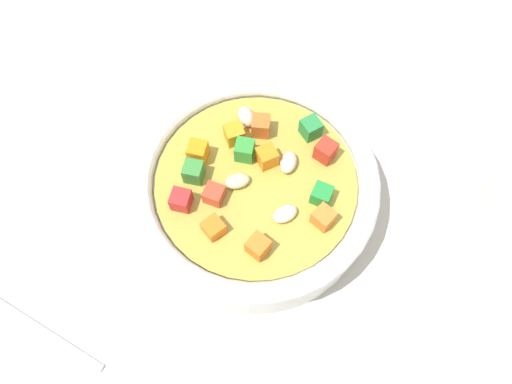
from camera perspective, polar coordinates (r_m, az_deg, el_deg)
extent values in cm
cube|color=#BAB2A0|center=(46.57, 0.00, -1.94)|extent=(140.00, 140.00, 2.00)
cylinder|color=white|center=(43.57, 0.00, -0.25)|extent=(20.53, 20.53, 4.56)
torus|color=white|center=(41.04, 0.00, 1.38)|extent=(21.02, 21.02, 1.73)
cylinder|color=#AE9C3C|center=(41.33, 0.00, 1.19)|extent=(17.25, 17.25, 0.40)
ellipsoid|color=beige|center=(41.49, 3.82, 3.51)|extent=(2.15, 2.54, 1.03)
cube|color=#218D35|center=(40.10, 7.70, -0.32)|extent=(2.13, 2.13, 1.55)
cube|color=orange|center=(41.71, -6.83, 4.69)|extent=(2.00, 2.00, 1.83)
cube|color=orange|center=(42.46, -2.57, 6.81)|extent=(1.83, 1.83, 1.69)
cube|color=orange|center=(41.25, 1.29, 4.15)|extent=(1.94, 1.94, 1.74)
cube|color=orange|center=(38.94, -5.01, -4.17)|extent=(2.11, 2.11, 1.26)
cube|color=#27843C|center=(42.99, 6.44, 7.46)|extent=(2.01, 2.01, 1.71)
cube|color=red|center=(39.97, -8.79, -0.93)|extent=(2.00, 2.00, 1.64)
cube|color=#C43E26|center=(39.98, -4.94, -0.26)|extent=(2.10, 2.10, 1.42)
cube|color=orange|center=(39.32, 7.91, -2.97)|extent=(2.17, 2.17, 1.56)
ellipsoid|color=beige|center=(39.50, 3.42, -2.57)|extent=(2.52, 2.10, 0.89)
ellipsoid|color=beige|center=(40.65, -2.21, 1.29)|extent=(2.33, 1.68, 0.93)
cube|color=green|center=(41.50, -1.34, 4.92)|extent=(1.96, 1.96, 1.84)
ellipsoid|color=beige|center=(43.71, -1.56, 8.81)|extent=(1.78, 2.39, 1.17)
cube|color=orange|center=(42.76, 0.57, 7.75)|extent=(1.87, 1.87, 1.84)
cube|color=#368332|center=(40.83, -7.34, 2.36)|extent=(1.99, 1.99, 1.84)
cube|color=orange|center=(38.04, 0.25, -6.37)|extent=(2.18, 2.18, 1.68)
cube|color=red|center=(41.89, 8.16, 4.82)|extent=(2.18, 2.18, 1.85)
cylinder|color=silver|center=(45.78, -24.01, -14.42)|extent=(10.57, 8.34, 0.66)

